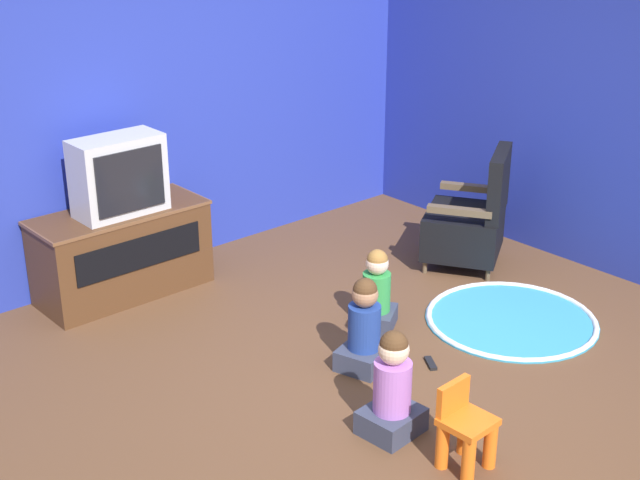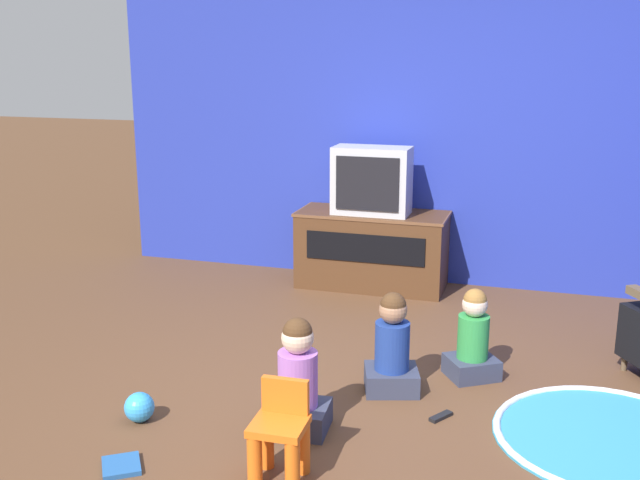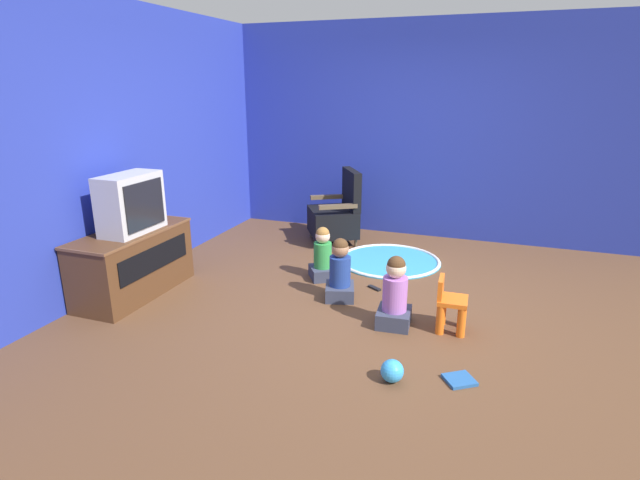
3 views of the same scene
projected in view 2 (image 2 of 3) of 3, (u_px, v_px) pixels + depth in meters
ground_plane at (399, 415)px, 4.05m from camera, size 30.00×30.00×0.00m
wall_back at (426, 120)px, 6.14m from camera, size 5.36×0.12×2.73m
tv_cabinet at (372, 248)px, 6.18m from camera, size 1.23×0.52×0.63m
television at (372, 181)px, 5.99m from camera, size 0.61×0.32×0.54m
yellow_kid_chair at (280, 436)px, 3.42m from camera, size 0.26×0.25×0.45m
play_mat at (609, 437)px, 3.80m from camera, size 1.16×1.16×0.04m
child_watching_left at (473, 339)px, 4.47m from camera, size 0.37×0.36×0.56m
child_watching_center at (298, 382)px, 3.84m from camera, size 0.33×0.30×0.61m
child_watching_right at (392, 349)px, 4.29m from camera, size 0.37×0.34×0.60m
toy_ball at (139, 407)px, 3.97m from camera, size 0.16×0.16×0.16m
book at (121, 466)px, 3.54m from camera, size 0.25×0.26×0.02m
remote_control at (441, 417)px, 4.01m from camera, size 0.12×0.15×0.02m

